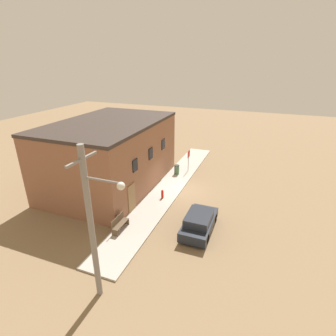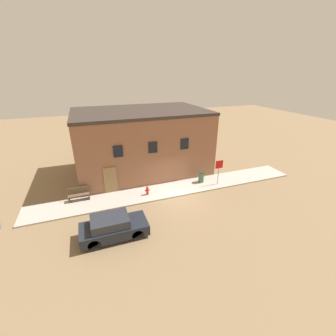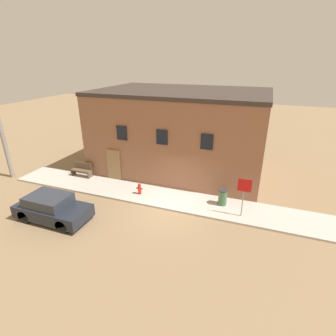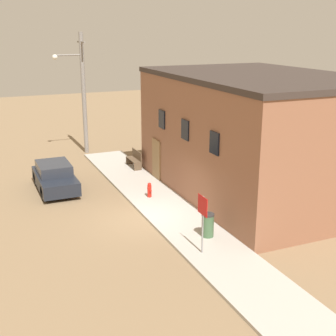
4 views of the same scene
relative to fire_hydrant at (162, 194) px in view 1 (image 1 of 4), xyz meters
The scene contains 9 objects.
ground_plane 2.39m from the fire_hydrant, 25.76° to the right, with size 80.00×80.00×0.00m, color #846B4C.
sidewalk 2.16m from the fire_hydrant, ahead, with size 21.80×2.43×0.11m.
brick_building 5.79m from the fire_hydrant, 79.75° to the left, with size 11.70×7.68×5.73m.
fire_hydrant is the anchor object (origin of this frame).
stop_sign 6.14m from the fire_hydrant, ahead, with size 0.67×0.06×2.12m.
bench 5.04m from the fire_hydrant, 168.54° to the left, with size 1.48×0.44×0.96m.
trash_bin 4.92m from the fire_hydrant, ahead, with size 0.49×0.49×0.92m.
utility_pole 10.29m from the fire_hydrant, behind, with size 1.80×1.92×7.51m.
parked_car 4.92m from the fire_hydrant, 128.85° to the right, with size 3.81×1.73×1.35m.
Camera 1 is at (-19.28, -6.04, 10.43)m, focal length 28.00 mm.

